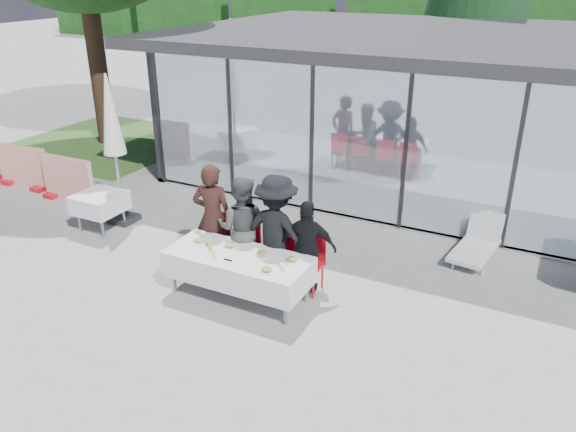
# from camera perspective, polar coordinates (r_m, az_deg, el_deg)

# --- Properties ---
(ground) EXTENTS (90.00, 90.00, 0.00)m
(ground) POSITION_cam_1_polar(r_m,az_deg,el_deg) (8.52, -3.51, -10.33)
(ground) COLOR gray
(ground) RESTS_ON ground
(pavilion) EXTENTS (14.80, 8.80, 3.44)m
(pavilion) POSITION_cam_1_polar(r_m,az_deg,el_deg) (14.53, 20.45, 12.02)
(pavilion) COLOR gray
(pavilion) RESTS_ON ground
(treeline) EXTENTS (62.50, 2.00, 4.40)m
(treeline) POSITION_cam_1_polar(r_m,az_deg,el_deg) (34.59, 18.42, 18.55)
(treeline) COLOR #123912
(treeline) RESTS_ON ground
(dining_table) EXTENTS (2.26, 0.96, 0.75)m
(dining_table) POSITION_cam_1_polar(r_m,az_deg,el_deg) (8.77, -5.07, -5.16)
(dining_table) COLOR silver
(dining_table) RESTS_ON ground
(diner_a) EXTENTS (0.82, 0.82, 1.89)m
(diner_a) POSITION_cam_1_polar(r_m,az_deg,el_deg) (9.50, -7.64, -0.15)
(diner_a) COLOR #331B16
(diner_a) RESTS_ON ground
(diner_chair_a) EXTENTS (0.44, 0.44, 0.97)m
(diner_chair_a) POSITION_cam_1_polar(r_m,az_deg,el_deg) (9.75, -7.14, -2.09)
(diner_chair_a) COLOR #B90C18
(diner_chair_a) RESTS_ON ground
(diner_b) EXTENTS (1.04, 1.04, 1.75)m
(diner_b) POSITION_cam_1_polar(r_m,az_deg,el_deg) (9.24, -4.69, -1.18)
(diner_b) COLOR #4A4A4A
(diner_b) RESTS_ON ground
(diner_chair_b) EXTENTS (0.44, 0.44, 0.97)m
(diner_chair_b) POSITION_cam_1_polar(r_m,az_deg,el_deg) (9.47, -4.27, -2.79)
(diner_chair_b) COLOR #B90C18
(diner_chair_b) RESTS_ON ground
(diner_c) EXTENTS (1.26, 1.26, 1.89)m
(diner_c) POSITION_cam_1_polar(r_m,az_deg,el_deg) (8.92, -1.16, -1.59)
(diner_c) COLOR black
(diner_c) RESTS_ON ground
(diner_chair_c) EXTENTS (0.44, 0.44, 0.97)m
(diner_chair_c) POSITION_cam_1_polar(r_m,az_deg,el_deg) (9.19, -0.82, -3.61)
(diner_chair_c) COLOR #B90C18
(diner_chair_c) RESTS_ON ground
(diner_d) EXTENTS (1.13, 1.13, 1.56)m
(diner_d) POSITION_cam_1_polar(r_m,az_deg,el_deg) (8.78, 1.99, -3.25)
(diner_d) COLOR black
(diner_d) RESTS_ON ground
(diner_chair_d) EXTENTS (0.44, 0.44, 0.97)m
(diner_chair_d) POSITION_cam_1_polar(r_m,az_deg,el_deg) (8.98, 2.27, -4.33)
(diner_chair_d) COLOR #B90C18
(diner_chair_d) RESTS_ON ground
(plate_a) EXTENTS (0.27, 0.27, 0.07)m
(plate_a) POSITION_cam_1_polar(r_m,az_deg,el_deg) (9.11, -9.06, -2.53)
(plate_a) COLOR silver
(plate_a) RESTS_ON dining_table
(plate_b) EXTENTS (0.27, 0.27, 0.07)m
(plate_b) POSITION_cam_1_polar(r_m,az_deg,el_deg) (8.88, -5.95, -3.07)
(plate_b) COLOR silver
(plate_b) RESTS_ON dining_table
(plate_c) EXTENTS (0.27, 0.27, 0.07)m
(plate_c) POSITION_cam_1_polar(r_m,az_deg,el_deg) (8.62, -2.68, -3.82)
(plate_c) COLOR silver
(plate_c) RESTS_ON dining_table
(plate_d) EXTENTS (0.27, 0.27, 0.07)m
(plate_d) POSITION_cam_1_polar(r_m,az_deg,el_deg) (8.44, 0.43, -4.47)
(plate_d) COLOR silver
(plate_d) RESTS_ON dining_table
(plate_extra) EXTENTS (0.27, 0.27, 0.07)m
(plate_extra) POSITION_cam_1_polar(r_m,az_deg,el_deg) (8.17, -2.18, -5.52)
(plate_extra) COLOR silver
(plate_extra) RESTS_ON dining_table
(juice_bottle) EXTENTS (0.06, 0.06, 0.17)m
(juice_bottle) POSITION_cam_1_polar(r_m,az_deg,el_deg) (8.86, -7.94, -2.82)
(juice_bottle) COLOR #8BB34A
(juice_bottle) RESTS_ON dining_table
(drinking_glasses) EXTENTS (1.16, 0.21, 0.10)m
(drinking_glasses) POSITION_cam_1_polar(r_m,az_deg,el_deg) (8.40, -4.12, -4.49)
(drinking_glasses) COLOR silver
(drinking_glasses) RESTS_ON dining_table
(folded_eyeglasses) EXTENTS (0.14, 0.03, 0.01)m
(folded_eyeglasses) POSITION_cam_1_polar(r_m,az_deg,el_deg) (8.52, -6.13, -4.45)
(folded_eyeglasses) COLOR black
(folded_eyeglasses) RESTS_ON dining_table
(spare_table_left) EXTENTS (0.86, 0.86, 0.74)m
(spare_table_left) POSITION_cam_1_polar(r_m,az_deg,el_deg) (11.62, -18.59, 1.27)
(spare_table_left) COLOR silver
(spare_table_left) RESTS_ON ground
(market_umbrella) EXTENTS (0.50, 0.50, 3.00)m
(market_umbrella) POSITION_cam_1_polar(r_m,az_deg,el_deg) (11.38, -17.46, 8.74)
(market_umbrella) COLOR black
(market_umbrella) RESTS_ON ground
(lounger) EXTENTS (0.77, 1.40, 0.72)m
(lounger) POSITION_cam_1_polar(r_m,az_deg,el_deg) (10.66, 18.72, -2.57)
(lounger) COLOR silver
(lounger) RESTS_ON ground
(grass_patch) EXTENTS (5.00, 5.00, 0.02)m
(grass_patch) POSITION_cam_1_polar(r_m,az_deg,el_deg) (17.74, -17.80, 7.19)
(grass_patch) COLOR #385926
(grass_patch) RESTS_ON ground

